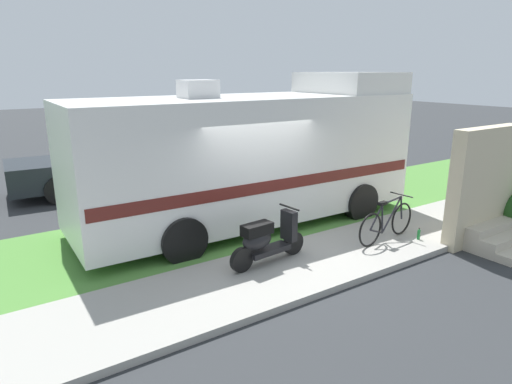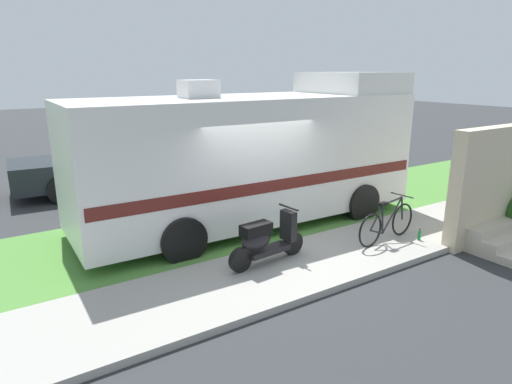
{
  "view_description": "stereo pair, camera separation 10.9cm",
  "coord_description": "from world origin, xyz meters",
  "px_view_note": "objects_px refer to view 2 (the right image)",
  "views": [
    {
      "loc": [
        -4.77,
        -6.85,
        3.47
      ],
      "look_at": [
        -0.0,
        0.3,
        1.1
      ],
      "focal_mm": 30.98,
      "sensor_mm": 36.0,
      "label": 1
    },
    {
      "loc": [
        -4.68,
        -6.91,
        3.47
      ],
      "look_at": [
        -0.0,
        0.3,
        1.1
      ],
      "focal_mm": 30.98,
      "sensor_mm": 36.0,
      "label": 2
    }
  ],
  "objects_px": {
    "bottle_green": "(419,235)",
    "bottle_spare": "(464,220)",
    "motorhome_rv": "(253,155)",
    "bicycle": "(387,223)",
    "scooter": "(265,240)",
    "pickup_truck_near": "(135,156)"
  },
  "relations": [
    {
      "from": "scooter",
      "to": "pickup_truck_near",
      "type": "distance_m",
      "value": 7.22
    },
    {
      "from": "bicycle",
      "to": "pickup_truck_near",
      "type": "bearing_deg",
      "value": 108.96
    },
    {
      "from": "bicycle",
      "to": "bottle_green",
      "type": "height_order",
      "value": "bicycle"
    },
    {
      "from": "bottle_green",
      "to": "bottle_spare",
      "type": "height_order",
      "value": "bottle_green"
    },
    {
      "from": "pickup_truck_near",
      "to": "bottle_spare",
      "type": "bearing_deg",
      "value": -58.4
    },
    {
      "from": "pickup_truck_near",
      "to": "bottle_spare",
      "type": "distance_m",
      "value": 9.33
    },
    {
      "from": "pickup_truck_near",
      "to": "bottle_green",
      "type": "distance_m",
      "value": 8.65
    },
    {
      "from": "bottle_spare",
      "to": "bottle_green",
      "type": "bearing_deg",
      "value": -177.83
    },
    {
      "from": "motorhome_rv",
      "to": "bottle_green",
      "type": "distance_m",
      "value": 3.94
    },
    {
      "from": "motorhome_rv",
      "to": "bottle_spare",
      "type": "relative_size",
      "value": 34.98
    },
    {
      "from": "scooter",
      "to": "bottle_green",
      "type": "height_order",
      "value": "scooter"
    },
    {
      "from": "bicycle",
      "to": "bottle_green",
      "type": "relative_size",
      "value": 7.16
    },
    {
      "from": "motorhome_rv",
      "to": "pickup_truck_near",
      "type": "relative_size",
      "value": 1.35
    },
    {
      "from": "scooter",
      "to": "bottle_spare",
      "type": "distance_m",
      "value": 4.99
    },
    {
      "from": "bottle_spare",
      "to": "motorhome_rv",
      "type": "bearing_deg",
      "value": 141.71
    },
    {
      "from": "pickup_truck_near",
      "to": "bottle_spare",
      "type": "xyz_separation_m",
      "value": [
        4.88,
        -7.93,
        -0.72
      ]
    },
    {
      "from": "motorhome_rv",
      "to": "bicycle",
      "type": "height_order",
      "value": "motorhome_rv"
    },
    {
      "from": "motorhome_rv",
      "to": "bottle_green",
      "type": "bearing_deg",
      "value": -55.15
    },
    {
      "from": "bicycle",
      "to": "bottle_green",
      "type": "xyz_separation_m",
      "value": [
        0.6,
        -0.35,
        -0.28
      ]
    },
    {
      "from": "motorhome_rv",
      "to": "pickup_truck_near",
      "type": "distance_m",
      "value": 5.14
    },
    {
      "from": "scooter",
      "to": "bicycle",
      "type": "relative_size",
      "value": 0.95
    },
    {
      "from": "motorhome_rv",
      "to": "bicycle",
      "type": "distance_m",
      "value": 3.27
    }
  ]
}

